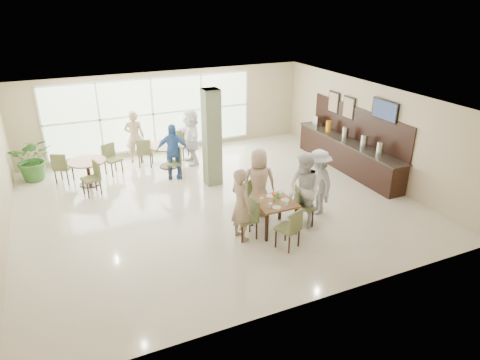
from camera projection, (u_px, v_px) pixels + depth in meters
name	position (u px, v px, depth m)	size (l,w,h in m)	color
ground	(215.00, 202.00, 11.53)	(10.00, 10.00, 0.00)	beige
room_shell	(214.00, 142.00, 10.85)	(10.00, 10.00, 10.00)	white
window_bank	(153.00, 114.00, 14.50)	(7.00, 0.04, 7.00)	silver
column	(212.00, 138.00, 12.12)	(0.45, 0.45, 2.80)	#677350
main_table	(274.00, 205.00, 9.94)	(0.91, 0.91, 0.75)	brown
round_table_left	(88.00, 166.00, 12.37)	(1.08, 1.08, 0.75)	brown
round_table_right	(168.00, 149.00, 13.66)	(1.19, 1.19, 0.75)	brown
chairs_main_table	(274.00, 213.00, 9.98)	(2.07, 2.09, 0.95)	#636839
chairs_table_left	(89.00, 168.00, 12.49)	(2.04, 1.84, 0.95)	#636839
chairs_table_right	(168.00, 153.00, 13.68)	(1.94, 1.98, 0.95)	#636839
tabletop_clutter	(276.00, 199.00, 9.87)	(0.67, 0.78, 0.21)	white
buffet_counter	(348.00, 152.00, 13.49)	(0.64, 4.70, 1.95)	black
wall_tv	(385.00, 110.00, 12.01)	(0.06, 1.00, 0.58)	black
framed_art_a	(349.00, 108.00, 13.47)	(0.05, 0.55, 0.70)	black
framed_art_b	(334.00, 102.00, 14.14)	(0.05, 0.55, 0.70)	black
potted_plant	(33.00, 159.00, 12.67)	(1.20, 1.20, 1.33)	#386F2C
teen_left	(241.00, 205.00, 9.52)	(0.63, 0.41, 1.71)	tan
teen_far	(259.00, 182.00, 10.61)	(0.85, 0.46, 1.73)	tan
teen_right	(304.00, 191.00, 10.04)	(0.90, 0.70, 1.85)	white
teen_standing	(318.00, 182.00, 10.67)	(1.09, 0.63, 1.69)	#98989A
adult_a	(173.00, 151.00, 12.74)	(0.99, 0.56, 1.68)	#3E6EBB
adult_b	(191.00, 137.00, 13.84)	(1.66, 0.71, 1.79)	white
adult_standing	(135.00, 137.00, 13.90)	(0.64, 0.42, 1.75)	tan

